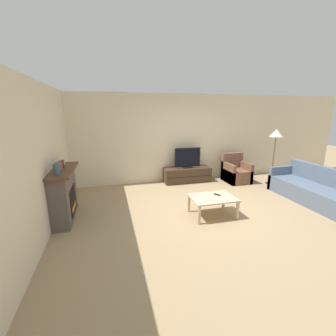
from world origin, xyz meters
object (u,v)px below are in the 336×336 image
at_px(mantel_vase_left, 57,169).
at_px(coffee_table, 213,199).
at_px(fireplace, 64,194).
at_px(floor_lamp, 276,136).
at_px(mantel_clock, 62,164).
at_px(couch, 317,192).
at_px(armchair, 236,173).
at_px(tv, 188,159).
at_px(tv_stand, 187,175).
at_px(mantel_vase_centre_left, 60,166).
at_px(remote, 217,195).

distance_m(mantel_vase_left, coffee_table, 3.11).
xyz_separation_m(mantel_vase_left, coffee_table, (3.00, -0.26, -0.80)).
xyz_separation_m(fireplace, floor_lamp, (5.74, 0.87, 0.93)).
relative_size(mantel_clock, couch, 0.06).
bearing_deg(couch, armchair, 115.45).
xyz_separation_m(armchair, floor_lamp, (0.94, -0.49, 1.19)).
xyz_separation_m(fireplace, tv, (3.29, 1.71, 0.21)).
bearing_deg(tv_stand, mantel_clock, -154.26).
relative_size(couch, floor_lamp, 1.40).
xyz_separation_m(mantel_vase_centre_left, floor_lamp, (5.72, 0.97, 0.32)).
height_order(mantel_vase_left, mantel_clock, mantel_vase_left).
bearing_deg(mantel_vase_left, mantel_clock, 89.92).
bearing_deg(tv, mantel_vase_centre_left, -151.05).
bearing_deg(tv_stand, floor_lamp, -18.95).
distance_m(tv, remote, 2.32).
distance_m(armchair, floor_lamp, 1.59).
xyz_separation_m(fireplace, couch, (5.78, -0.68, -0.26)).
bearing_deg(fireplace, mantel_vase_centre_left, -80.61).
bearing_deg(tv_stand, coffee_table, -96.76).
bearing_deg(fireplace, remote, -10.35).
relative_size(mantel_vase_left, tv, 0.28).
relative_size(armchair, coffee_table, 0.94).
bearing_deg(tv_stand, mantel_vase_centre_left, -151.02).
distance_m(fireplace, remote, 3.21).
distance_m(tv_stand, armchair, 1.55).
bearing_deg(remote, mantel_clock, 133.94).
xyz_separation_m(mantel_vase_centre_left, coffee_table, (3.00, -0.56, -0.79)).
relative_size(tv, couch, 0.35).
height_order(mantel_vase_centre_left, remote, mantel_vase_centre_left).
xyz_separation_m(tv, floor_lamp, (2.45, -0.84, 0.72)).
bearing_deg(tv, floor_lamp, -18.91).
height_order(mantel_clock, couch, mantel_clock).
bearing_deg(coffee_table, mantel_vase_left, 175.06).
xyz_separation_m(tv_stand, armchair, (1.51, -0.35, 0.06)).
height_order(remote, couch, couch).
bearing_deg(tv, couch, -43.95).
bearing_deg(floor_lamp, fireplace, -171.34).
height_order(tv, couch, tv).
height_order(fireplace, couch, fireplace).
height_order(tv_stand, coffee_table, tv_stand).
height_order(mantel_vase_left, remote, mantel_vase_left).
xyz_separation_m(mantel_vase_left, remote, (3.14, -0.17, -0.74)).
height_order(fireplace, coffee_table, fireplace).
bearing_deg(floor_lamp, mantel_clock, -172.64).
height_order(fireplace, mantel_vase_centre_left, mantel_vase_centre_left).
relative_size(mantel_vase_left, mantel_vase_centre_left, 1.16).
xyz_separation_m(fireplace, mantel_clock, (0.02, 0.13, 0.60)).
height_order(tv, coffee_table, tv).
bearing_deg(tv_stand, couch, -43.98).
bearing_deg(mantel_vase_centre_left, couch, -5.76).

